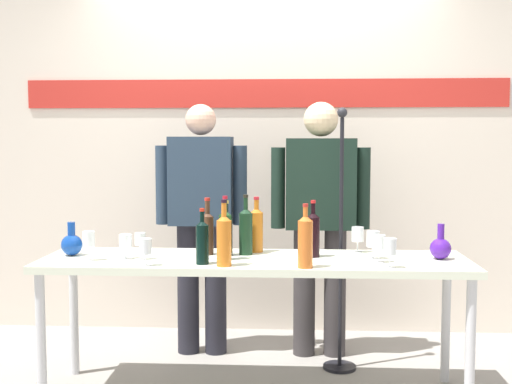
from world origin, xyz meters
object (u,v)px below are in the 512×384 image
Objects in this scene: wine_glass_right_1 at (379,243)px; wine_bottle_7 at (226,232)px; wine_bottle_0 at (207,231)px; decanter_blue_right at (440,247)px; microphone_stand at (340,282)px; wine_bottle_5 at (256,228)px; display_table at (254,270)px; wine_bottle_6 at (313,233)px; wine_glass_right_0 at (390,247)px; decanter_blue_left at (72,244)px; presenter_right at (320,211)px; wine_bottle_2 at (305,240)px; wine_glass_left_2 at (125,241)px; wine_bottle_8 at (246,230)px; wine_glass_left_1 at (140,240)px; wine_bottle_3 at (202,241)px; wine_bottle_4 at (225,233)px; wine_glass_left_3 at (146,247)px; wine_glass_left_0 at (89,240)px; presenter_left at (201,213)px; wine_glass_right_2 at (373,239)px; wine_glass_right_3 at (358,235)px; wine_bottle_1 at (224,239)px.

wine_bottle_7 is at bearing 169.11° from wine_glass_right_1.
decanter_blue_right is at bearing -3.19° from wine_bottle_0.
wine_bottle_0 is (-1.26, 0.07, 0.07)m from decanter_blue_right.
wine_bottle_5 is at bearing -155.74° from microphone_stand.
display_table is 0.37m from wine_bottle_6.
microphone_stand reaches higher than wine_glass_right_0.
presenter_right reaches higher than decanter_blue_left.
wine_bottle_2 reaches higher than wine_glass_left_2.
wine_bottle_7 is (-0.54, -0.60, -0.05)m from presenter_right.
decanter_blue_left is 0.56× the size of wine_bottle_8.
presenter_right reaches higher than wine_glass_left_1.
wine_bottle_3 is (-0.26, -0.18, 0.18)m from display_table.
wine_bottle_4 is 2.44× the size of wine_glass_left_3.
wine_bottle_3 is 0.29m from wine_glass_left_3.
wine_bottle_3 is 0.61m from wine_glass_left_0.
wine_glass_left_3 is (-0.15, -0.91, -0.07)m from presenter_left.
decanter_blue_right is at bearing 2.94° from wine_glass_left_2.
wine_bottle_4 is at bearing 50.03° from wine_bottle_3.
decanter_blue_right is at bearing 9.24° from wine_bottle_3.
wine_glass_right_2 is (0.63, 0.01, 0.17)m from display_table.
wine_bottle_3 is 1.98× the size of wine_glass_right_3.
wine_bottle_6 reaches higher than wine_glass_right_3.
wine_glass_right_0 is at bearing 0.74° from wine_glass_left_3.
presenter_right is at bearing 53.07° from wine_bottle_3.
wine_glass_left_2 is (-0.31, -0.73, -0.07)m from presenter_left.
wine_bottle_2 is at bearing -54.78° from presenter_left.
display_table is 1.45× the size of microphone_stand.
presenter_left reaches higher than wine_glass_left_3.
decanter_blue_right is 1.31× the size of wine_glass_right_3.
wine_bottle_0 is 0.85m from wine_glass_right_3.
wine_bottle_5 is 0.34m from wine_bottle_6.
wine_glass_left_0 is at bearing -45.21° from decanter_blue_left.
microphone_stand is at bearing 71.01° from wine_bottle_2.
wine_glass_right_2 is at bearing 1.31° from display_table.
wine_bottle_2 reaches higher than wine_glass_right_3.
wine_bottle_3 is at bearing -5.66° from wine_glass_left_0.
presenter_right is at bearing 41.66° from wine_bottle_0.
wine_glass_right_3 is at bearing 25.22° from wine_bottle_3.
presenter_right is 1.30m from wine_glass_left_3.
wine_bottle_4 is (-0.01, 0.17, 0.00)m from wine_bottle_1.
wine_bottle_6 is 0.20× the size of microphone_stand.
wine_bottle_3 is 0.85× the size of wine_bottle_4.
microphone_stand reaches higher than wine_glass_right_1.
wine_glass_right_0 is at bearing -0.19° from wine_bottle_1.
wine_bottle_2 is 2.21× the size of wine_glass_right_3.
wine_bottle_8 is 0.21× the size of microphone_stand.
wine_bottle_5 reaches higher than wine_glass_left_2.
decanter_blue_right reaches higher than wine_glass_right_1.
presenter_right is 4.87× the size of wine_bottle_8.
wine_glass_left_3 is (0.47, -0.27, 0.03)m from decanter_blue_left.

